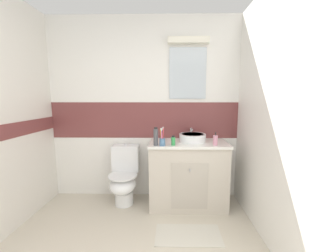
% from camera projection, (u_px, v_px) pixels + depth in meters
% --- Properties ---
extents(wall_back_tiled, '(3.20, 0.20, 2.50)m').
position_uv_depth(wall_back_tiled, '(145.00, 109.00, 2.85)').
color(wall_back_tiled, white).
rests_on(wall_back_tiled, ground_plane).
extents(wall_right_plain, '(0.10, 3.48, 2.50)m').
position_uv_depth(wall_right_plain, '(294.00, 119.00, 1.59)').
color(wall_right_plain, white).
rests_on(wall_right_plain, ground_plane).
extents(vanity_cabinet, '(0.99, 0.55, 0.85)m').
position_uv_depth(vanity_cabinet, '(188.00, 173.00, 2.65)').
color(vanity_cabinet, beige).
rests_on(vanity_cabinet, ground_plane).
extents(sink_basin, '(0.35, 0.39, 0.16)m').
position_uv_depth(sink_basin, '(192.00, 137.00, 2.61)').
color(sink_basin, white).
rests_on(sink_basin, vanity_cabinet).
extents(toilet, '(0.37, 0.50, 0.78)m').
position_uv_depth(toilet, '(124.00, 177.00, 2.69)').
color(toilet, white).
rests_on(toilet, ground_plane).
extents(toothbrush_cup, '(0.07, 0.07, 0.23)m').
position_uv_depth(toothbrush_cup, '(162.00, 141.00, 2.38)').
color(toothbrush_cup, '#4C7299').
rests_on(toothbrush_cup, vanity_cabinet).
extents(soap_dispenser, '(0.06, 0.06, 0.16)m').
position_uv_depth(soap_dispenser, '(215.00, 140.00, 2.40)').
color(soap_dispenser, pink).
rests_on(soap_dispenser, vanity_cabinet).
extents(lotion_bottle_short, '(0.05, 0.05, 0.12)m').
position_uv_depth(lotion_bottle_short, '(173.00, 141.00, 2.40)').
color(lotion_bottle_short, green).
rests_on(lotion_bottle_short, vanity_cabinet).
extents(shampoo_bottle_tall, '(0.06, 0.06, 0.22)m').
position_uv_depth(shampoo_bottle_tall, '(156.00, 137.00, 2.38)').
color(shampoo_bottle_tall, '#4C4C51').
rests_on(shampoo_bottle_tall, vanity_cabinet).
extents(bath_mat, '(0.68, 0.35, 0.01)m').
position_uv_depth(bath_mat, '(188.00, 235.00, 2.08)').
color(bath_mat, beige).
rests_on(bath_mat, ground_plane).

